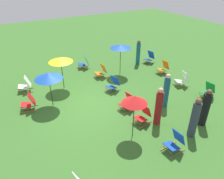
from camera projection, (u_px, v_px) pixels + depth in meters
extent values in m
plane|color=#386B28|center=(90.00, 105.00, 10.19)|extent=(40.00, 40.00, 0.00)
cube|color=olive|center=(26.00, 89.00, 11.49)|extent=(0.20, 0.75, 0.04)
cube|color=olive|center=(25.00, 93.00, 11.12)|extent=(0.20, 0.75, 0.04)
cube|color=white|center=(23.00, 87.00, 11.15)|extent=(0.56, 0.53, 0.13)
cube|color=white|center=(28.00, 81.00, 11.09)|extent=(0.52, 0.35, 0.57)
cylinder|color=olive|center=(19.00, 89.00, 11.14)|extent=(0.44, 0.13, 0.03)
cube|color=olive|center=(30.00, 106.00, 10.04)|extent=(0.20, 0.75, 0.04)
cube|color=olive|center=(29.00, 112.00, 9.68)|extent=(0.20, 0.75, 0.04)
cube|color=red|center=(26.00, 105.00, 9.71)|extent=(0.56, 0.53, 0.13)
cube|color=red|center=(32.00, 99.00, 9.64)|extent=(0.52, 0.35, 0.57)
cylinder|color=olive|center=(22.00, 107.00, 9.69)|extent=(0.44, 0.12, 0.03)
cube|color=olive|center=(110.00, 89.00, 11.46)|extent=(0.26, 0.74, 0.04)
cube|color=olive|center=(116.00, 92.00, 11.20)|extent=(0.26, 0.74, 0.04)
cube|color=#1947B7|center=(111.00, 87.00, 11.14)|extent=(0.59, 0.55, 0.13)
cube|color=#1947B7|center=(115.00, 80.00, 11.19)|extent=(0.53, 0.38, 0.57)
cylinder|color=olive|center=(109.00, 90.00, 11.05)|extent=(0.43, 0.16, 0.03)
cube|color=olive|center=(202.00, 96.00, 10.88)|extent=(0.13, 0.76, 0.04)
cube|color=olive|center=(210.00, 99.00, 10.57)|extent=(0.13, 0.76, 0.04)
cube|color=#148C38|center=(206.00, 94.00, 10.55)|extent=(0.53, 0.49, 0.13)
cube|color=#148C38|center=(210.00, 87.00, 10.56)|extent=(0.51, 0.30, 0.57)
cylinder|color=olive|center=(203.00, 96.00, 10.48)|extent=(0.44, 0.08, 0.03)
cube|color=olive|center=(146.00, 62.00, 14.76)|extent=(0.19, 0.75, 0.04)
cube|color=olive|center=(151.00, 64.00, 14.47)|extent=(0.19, 0.75, 0.04)
cube|color=#1947B7|center=(148.00, 60.00, 14.43)|extent=(0.56, 0.52, 0.13)
cube|color=#1947B7|center=(151.00, 55.00, 14.46)|extent=(0.52, 0.34, 0.57)
cylinder|color=olive|center=(146.00, 61.00, 14.35)|extent=(0.44, 0.12, 0.03)
cube|color=olive|center=(179.00, 84.00, 12.00)|extent=(0.24, 0.74, 0.04)
cube|color=olive|center=(183.00, 87.00, 11.63)|extent=(0.24, 0.74, 0.04)
cube|color=white|center=(180.00, 82.00, 11.67)|extent=(0.58, 0.55, 0.13)
cube|color=white|center=(185.00, 76.00, 11.59)|extent=(0.53, 0.37, 0.57)
cylinder|color=olive|center=(176.00, 83.00, 11.67)|extent=(0.43, 0.15, 0.03)
cube|color=olive|center=(123.00, 107.00, 10.00)|extent=(0.17, 0.75, 0.04)
cube|color=olive|center=(130.00, 111.00, 9.71)|extent=(0.17, 0.75, 0.04)
cube|color=red|center=(125.00, 105.00, 9.68)|extent=(0.55, 0.51, 0.13)
cube|color=red|center=(130.00, 98.00, 9.70)|extent=(0.52, 0.33, 0.57)
cylinder|color=olive|center=(122.00, 108.00, 9.60)|extent=(0.44, 0.10, 0.03)
cube|color=olive|center=(83.00, 66.00, 14.06)|extent=(0.22, 0.75, 0.04)
cube|color=olive|center=(84.00, 69.00, 13.69)|extent=(0.22, 0.75, 0.04)
cube|color=#1947B7|center=(82.00, 64.00, 13.73)|extent=(0.57, 0.54, 0.13)
cube|color=#1947B7|center=(86.00, 60.00, 13.65)|extent=(0.53, 0.36, 0.57)
cylinder|color=olive|center=(79.00, 66.00, 13.72)|extent=(0.43, 0.14, 0.03)
cube|color=olive|center=(99.00, 75.00, 12.89)|extent=(0.05, 0.76, 0.04)
cube|color=olive|center=(102.00, 78.00, 12.56)|extent=(0.05, 0.76, 0.04)
cube|color=orange|center=(99.00, 73.00, 12.56)|extent=(0.49, 0.44, 0.13)
cube|color=orange|center=(103.00, 68.00, 12.55)|extent=(0.49, 0.26, 0.57)
cylinder|color=olive|center=(96.00, 75.00, 12.50)|extent=(0.44, 0.04, 0.03)
cube|color=olive|center=(160.00, 72.00, 13.34)|extent=(0.06, 0.76, 0.04)
cube|color=olive|center=(165.00, 74.00, 13.01)|extent=(0.06, 0.76, 0.04)
cube|color=orange|center=(161.00, 70.00, 13.00)|extent=(0.49, 0.45, 0.13)
cube|color=orange|center=(166.00, 65.00, 13.00)|extent=(0.49, 0.26, 0.57)
cylinder|color=olive|center=(159.00, 72.00, 12.95)|extent=(0.44, 0.04, 0.03)
cube|color=olive|center=(138.00, 120.00, 9.16)|extent=(0.18, 0.75, 0.04)
cube|color=olive|center=(145.00, 125.00, 8.87)|extent=(0.18, 0.75, 0.04)
cube|color=red|center=(140.00, 118.00, 8.83)|extent=(0.55, 0.52, 0.13)
cube|color=red|center=(146.00, 110.00, 8.86)|extent=(0.52, 0.33, 0.57)
cylinder|color=olive|center=(137.00, 122.00, 8.75)|extent=(0.44, 0.11, 0.03)
cube|color=olive|center=(168.00, 146.00, 7.81)|extent=(0.09, 0.76, 0.04)
cube|color=olive|center=(177.00, 154.00, 7.49)|extent=(0.09, 0.76, 0.04)
cube|color=#1947B7|center=(172.00, 146.00, 7.47)|extent=(0.51, 0.46, 0.13)
cube|color=#1947B7|center=(179.00, 137.00, 7.48)|extent=(0.50, 0.28, 0.57)
cylinder|color=olive|center=(167.00, 150.00, 7.41)|extent=(0.44, 0.06, 0.03)
cylinder|color=black|center=(62.00, 73.00, 11.19)|extent=(0.03, 0.03, 1.73)
cone|color=yellow|center=(61.00, 60.00, 10.81)|extent=(1.25, 1.25, 0.23)
cylinder|color=black|center=(134.00, 117.00, 7.89)|extent=(0.03, 0.03, 1.79)
cone|color=red|center=(135.00, 99.00, 7.51)|extent=(0.94, 0.94, 0.30)
cylinder|color=black|center=(51.00, 90.00, 9.75)|extent=(0.03, 0.03, 1.66)
cone|color=#194CB2|center=(48.00, 76.00, 9.39)|extent=(1.26, 1.26, 0.27)
cylinder|color=black|center=(120.00, 60.00, 12.69)|extent=(0.03, 0.03, 1.83)
cone|color=#194CB2|center=(121.00, 46.00, 12.27)|extent=(1.25, 1.25, 0.21)
cylinder|color=maroon|center=(158.00, 108.00, 8.63)|extent=(0.40, 0.40, 1.49)
sphere|color=tan|center=(161.00, 90.00, 8.21)|extent=(0.22, 0.22, 0.22)
cylinder|color=#195972|center=(166.00, 92.00, 9.76)|extent=(0.36, 0.36, 1.46)
sphere|color=beige|center=(168.00, 76.00, 9.34)|extent=(0.22, 0.22, 0.22)
cylinder|color=black|center=(205.00, 109.00, 8.60)|extent=(0.48, 0.48, 1.45)
sphere|color=brown|center=(210.00, 92.00, 8.19)|extent=(0.22, 0.22, 0.22)
cylinder|color=#195972|center=(138.00, 54.00, 14.08)|extent=(0.36, 0.36, 1.45)
sphere|color=brown|center=(139.00, 42.00, 13.66)|extent=(0.22, 0.22, 0.22)
cylinder|color=#333847|center=(194.00, 120.00, 7.99)|extent=(0.35, 0.35, 1.49)
sphere|color=brown|center=(199.00, 101.00, 7.57)|extent=(0.22, 0.22, 0.22)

